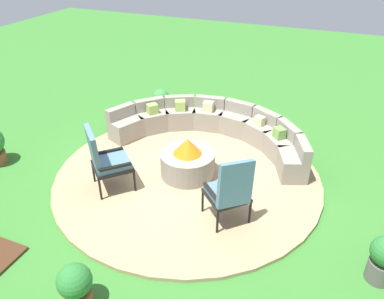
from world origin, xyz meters
name	(u,v)px	position (x,y,z in m)	size (l,w,h in m)	color
ground_plane	(188,177)	(0.00, 0.00, 0.00)	(24.00, 24.00, 0.00)	#387A2D
patio_circle	(188,175)	(0.00, 0.00, 0.03)	(4.64, 4.64, 0.06)	tan
fire_pit	(188,161)	(0.00, 0.00, 0.33)	(0.95, 0.95, 0.71)	gray
curved_stone_bench	(214,128)	(0.01, 1.34, 0.33)	(4.01, 1.77, 0.66)	gray
lounge_chair_front_left	(105,159)	(-1.06, -0.87, 0.63)	(0.83, 0.84, 1.13)	black
lounge_chair_front_right	(230,190)	(1.04, -0.89, 0.63)	(0.78, 0.81, 1.12)	black
potted_plant_1	(161,100)	(-1.63, 2.23, 0.31)	(0.38, 0.38, 0.57)	#A89E8E
potted_plant_2	(76,286)	(-0.15, -2.90, 0.32)	(0.40, 0.40, 0.60)	brown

